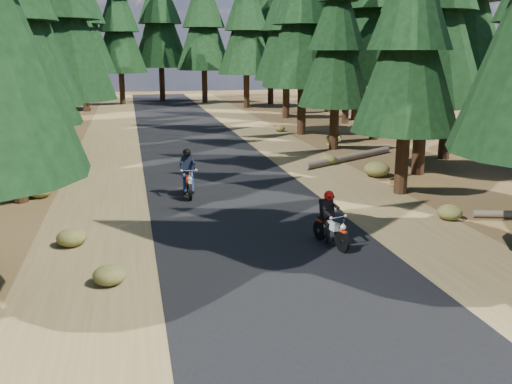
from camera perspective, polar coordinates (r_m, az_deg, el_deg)
ground at (r=15.36m, az=1.22°, el=-5.31°), size 120.00×120.00×0.00m
road at (r=20.05m, az=-2.17°, el=-0.67°), size 6.00×100.00×0.01m
shoulder_l at (r=19.78m, az=-15.40°, el=-1.39°), size 3.20×100.00×0.01m
shoulder_r at (r=21.33m, az=10.08°, el=0.01°), size 3.20×100.00×0.01m
pine_forest at (r=35.41m, az=-7.28°, el=18.45°), size 34.59×55.08×16.32m
log_near at (r=27.32m, az=9.33°, el=3.44°), size 5.52×3.57×0.32m
understory_shrubs at (r=21.86m, az=0.21°, el=1.27°), size 16.41×32.04×0.64m
rider_lead at (r=15.25m, az=7.51°, el=-3.60°), size 0.88×1.73×1.48m
rider_follow at (r=20.42m, az=-6.81°, el=1.14°), size 0.58×1.89×1.68m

